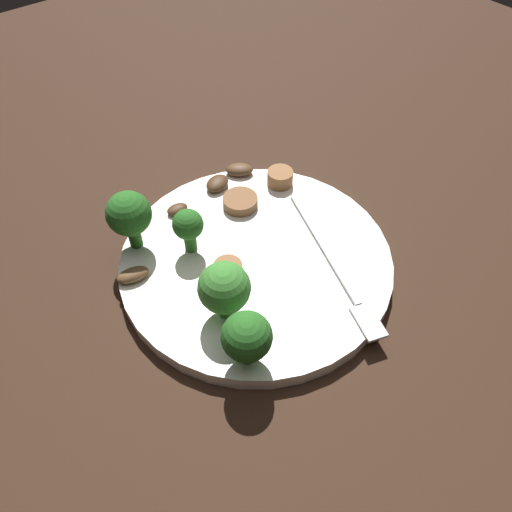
{
  "coord_description": "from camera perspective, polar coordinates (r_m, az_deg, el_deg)",
  "views": [
    {
      "loc": [
        0.23,
        -0.19,
        0.36
      ],
      "look_at": [
        0.0,
        0.0,
        0.01
      ],
      "focal_mm": 34.65,
      "sensor_mm": 36.0,
      "label": 1
    }
  ],
  "objects": [
    {
      "name": "sausage_slice_1",
      "position": [
        0.44,
        -3.46,
        -1.33
      ],
      "size": [
        0.04,
        0.04,
        0.01
      ],
      "primitive_type": "cylinder",
      "rotation": [
        0.0,
        0.0,
        2.51
      ],
      "color": "brown",
      "rests_on": "plate"
    },
    {
      "name": "broccoli_floret_0",
      "position": [
        0.37,
        -1.07,
        -9.34
      ],
      "size": [
        0.04,
        0.04,
        0.05
      ],
      "color": "#296420",
      "rests_on": "plate"
    },
    {
      "name": "ground_plane",
      "position": [
        0.47,
        0.0,
        -1.2
      ],
      "size": [
        1.4,
        1.4,
        0.0
      ],
      "primitive_type": "plane",
      "color": "black"
    },
    {
      "name": "broccoli_floret_3",
      "position": [
        0.45,
        -14.45,
        4.62
      ],
      "size": [
        0.04,
        0.04,
        0.06
      ],
      "color": "#296420",
      "rests_on": "plate"
    },
    {
      "name": "plate",
      "position": [
        0.46,
        0.0,
        -0.61
      ],
      "size": [
        0.25,
        0.25,
        0.01
      ],
      "primitive_type": "cylinder",
      "color": "white",
      "rests_on": "ground_plane"
    },
    {
      "name": "sausage_slice_2",
      "position": [
        0.5,
        -1.83,
        6.29
      ],
      "size": [
        0.05,
        0.05,
        0.01
      ],
      "primitive_type": "cylinder",
      "rotation": [
        0.0,
        0.0,
        2.65
      ],
      "color": "brown",
      "rests_on": "plate"
    },
    {
      "name": "mushroom_2",
      "position": [
        0.45,
        -14.04,
        -2.13
      ],
      "size": [
        0.02,
        0.03,
        0.01
      ],
      "primitive_type": "ellipsoid",
      "rotation": [
        0.0,
        0.0,
        1.34
      ],
      "color": "brown",
      "rests_on": "plate"
    },
    {
      "name": "mushroom_0",
      "position": [
        0.52,
        -4.49,
        8.37
      ],
      "size": [
        0.03,
        0.03,
        0.01
      ],
      "primitive_type": "ellipsoid",
      "rotation": [
        0.0,
        0.0,
        1.9
      ],
      "color": "#422B19",
      "rests_on": "plate"
    },
    {
      "name": "sausage_slice_0",
      "position": [
        0.52,
        2.8,
        9.04
      ],
      "size": [
        0.04,
        0.04,
        0.02
      ],
      "primitive_type": "cylinder",
      "rotation": [
        0.0,
        0.0,
        2.35
      ],
      "color": "brown",
      "rests_on": "plate"
    },
    {
      "name": "mushroom_3",
      "position": [
        0.54,
        -1.93,
        9.94
      ],
      "size": [
        0.03,
        0.03,
        0.01
      ],
      "primitive_type": "ellipsoid",
      "rotation": [
        0.0,
        0.0,
        4.03
      ],
      "color": "#4C331E",
      "rests_on": "plate"
    },
    {
      "name": "broccoli_floret_2",
      "position": [
        0.44,
        -7.84,
        3.4
      ],
      "size": [
        0.03,
        0.03,
        0.05
      ],
      "color": "#296420",
      "rests_on": "plate"
    },
    {
      "name": "broccoli_floret_1",
      "position": [
        0.39,
        -3.69,
        -3.76
      ],
      "size": [
        0.04,
        0.04,
        0.06
      ],
      "color": "#408630",
      "rests_on": "plate"
    },
    {
      "name": "mushroom_1",
      "position": [
        0.5,
        -9.07,
        5.36
      ],
      "size": [
        0.02,
        0.02,
        0.01
      ],
      "primitive_type": "ellipsoid",
      "rotation": [
        0.0,
        0.0,
        4.59
      ],
      "color": "#422B19",
      "rests_on": "plate"
    },
    {
      "name": "fork",
      "position": [
        0.45,
        9.4,
        -1.6
      ],
      "size": [
        0.17,
        0.07,
        0.0
      ],
      "rotation": [
        0.0,
        0.0,
        -0.34
      ],
      "color": "silver",
      "rests_on": "plate"
    }
  ]
}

